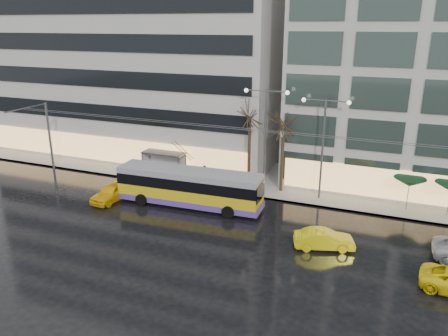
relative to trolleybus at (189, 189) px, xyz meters
The scene contains 17 objects.
ground 6.18m from the trolleybus, 62.84° to the right, with size 140.00×140.00×0.00m, color black.
sidewalk 9.98m from the trolleybus, 61.35° to the left, with size 80.00×10.00×0.15m, color gray.
kerb 6.19m from the trolleybus, 38.14° to the left, with size 80.00×0.10×0.15m, color slate.
building_left 21.34m from the trolleybus, 134.14° to the left, with size 34.00×14.00×22.00m, color #ADABA6.
trolleybus is the anchor object (origin of this frame).
catenary 5.31m from the trolleybus, 34.89° to the left, with size 42.24×5.12×7.00m.
bus_shelter 7.79m from the trolleybus, 136.52° to the left, with size 4.20×1.60×2.51m.
street_lamp_near 8.50m from the trolleybus, 49.11° to the left, with size 3.96×0.36×9.03m.
street_lamp_far 11.93m from the trolleybus, 29.32° to the left, with size 3.96×0.36×8.53m.
tree_a 8.57m from the trolleybus, 60.28° to the left, with size 3.20×3.20×8.40m.
tree_b 9.85m from the trolleybus, 43.26° to the left, with size 3.20×3.20×7.70m.
parasol_a 17.69m from the trolleybus, 18.71° to the left, with size 2.50×2.50×2.65m.
taxi_a 6.83m from the trolleybus, 168.44° to the right, with size 1.76×4.38×1.49m, color yellow.
taxi_b 12.06m from the trolleybus, 15.10° to the right, with size 1.40×4.01×1.32m, color yellow.
pedestrian_a 4.98m from the trolleybus, 125.30° to the left, with size 1.19×1.21×2.19m.
pedestrian_b 5.88m from the trolleybus, 102.30° to the left, with size 0.92×0.88×1.50m.
pedestrian_c 9.11m from the trolleybus, 136.05° to the left, with size 1.07×0.96×2.11m.
Camera 1 is at (12.48, -24.70, 14.49)m, focal length 35.00 mm.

